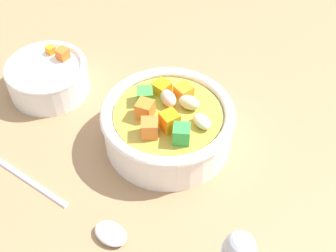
# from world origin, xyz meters

# --- Properties ---
(ground_plane) EXTENTS (1.40, 1.40, 0.02)m
(ground_plane) POSITION_xyz_m (0.00, 0.00, -0.01)
(ground_plane) COLOR #9E754F
(soup_bowl_main) EXTENTS (0.15, 0.15, 0.07)m
(soup_bowl_main) POSITION_xyz_m (-0.00, -0.00, 0.03)
(soup_bowl_main) COLOR white
(soup_bowl_main) RESTS_ON ground_plane
(spoon) EXTENTS (0.06, 0.19, 0.01)m
(spoon) POSITION_xyz_m (-0.14, -0.01, 0.00)
(spoon) COLOR silver
(spoon) RESTS_ON ground_plane
(side_bowl_small) EXTENTS (0.11, 0.11, 0.05)m
(side_bowl_small) POSITION_xyz_m (-0.06, 0.17, 0.02)
(side_bowl_small) COLOR white
(side_bowl_small) RESTS_ON ground_plane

